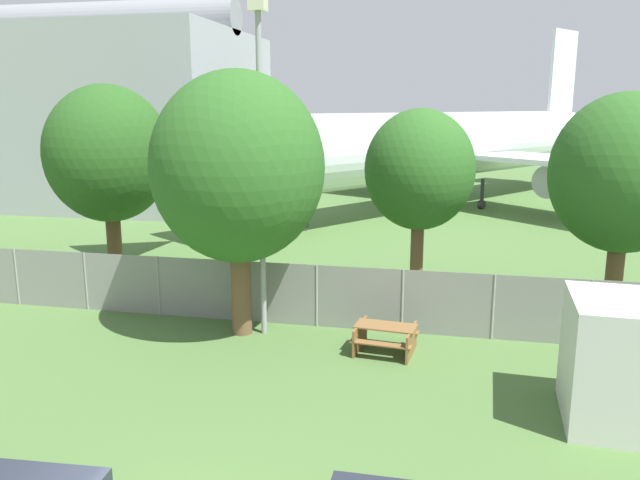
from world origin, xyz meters
The scene contains 9 objects.
hangar_building centered at (-24.71, 32.94, 5.87)m, with size 29.04×14.99×13.32m.
perimeter_fence centered at (0.00, 10.34, 0.95)m, with size 56.07×0.07×1.90m.
airplane centered at (2.93, 34.30, 3.96)m, with size 31.80×38.56×12.37m.
picnic_bench_near_cabin centered at (2.24, 8.74, 0.47)m, with size 1.75×1.57×0.76m.
tree_near_hangar centered at (-8.71, 14.04, 4.73)m, with size 4.61×4.61×7.30m.
tree_left_of_cabin centered at (-2.01, 9.34, 4.81)m, with size 4.83×4.83×7.49m.
tree_behind_benches centered at (2.73, 13.96, 4.39)m, with size 3.67×3.67×6.44m.
tree_far_right centered at (8.95, 13.49, 4.46)m, with size 4.47×4.47×6.94m.
light_mast centered at (-1.38, 9.46, 5.55)m, with size 0.44×0.44×9.29m.
Camera 1 is at (3.81, -7.05, 6.49)m, focal length 35.00 mm.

